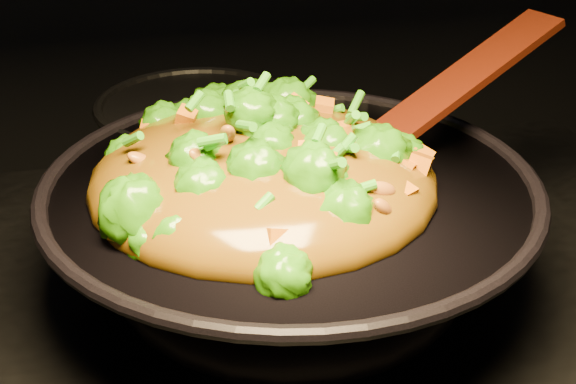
{
  "coord_description": "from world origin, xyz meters",
  "views": [
    {
      "loc": [
        -0.07,
        -0.58,
        1.39
      ],
      "look_at": [
        0.09,
        0.1,
        1.02
      ],
      "focal_mm": 50.0,
      "sensor_mm": 36.0,
      "label": 1
    }
  ],
  "objects": [
    {
      "name": "wok",
      "position": [
        0.09,
        0.09,
        0.97
      ],
      "size": [
        0.52,
        0.52,
        0.13
      ],
      "primitive_type": null,
      "rotation": [
        0.0,
        0.0,
        -0.11
      ],
      "color": "black",
      "rests_on": "stovetop"
    },
    {
      "name": "spatula",
      "position": [
        0.25,
        0.13,
        1.09
      ],
      "size": [
        0.3,
        0.15,
        0.13
      ],
      "primitive_type": "cube",
      "rotation": [
        0.0,
        -0.38,
        0.35
      ],
      "color": "#3A1106",
      "rests_on": "wok"
    },
    {
      "name": "stir_fry",
      "position": [
        0.06,
        0.08,
        1.09
      ],
      "size": [
        0.41,
        0.41,
        0.11
      ],
      "primitive_type": null,
      "rotation": [
        0.0,
        0.0,
        0.27
      ],
      "color": "#2E7C08",
      "rests_on": "wok"
    },
    {
      "name": "back_pot",
      "position": [
        0.03,
        0.32,
        0.97
      ],
      "size": [
        0.3,
        0.3,
        0.13
      ],
      "primitive_type": "cylinder",
      "rotation": [
        0.0,
        0.0,
        -0.37
      ],
      "color": "black",
      "rests_on": "stovetop"
    }
  ]
}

